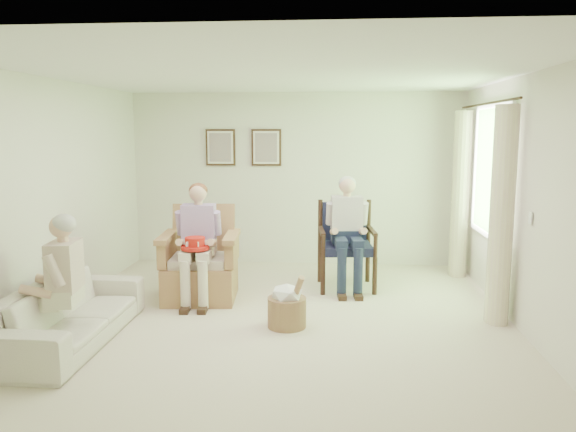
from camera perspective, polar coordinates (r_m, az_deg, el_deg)
The scene contains 19 objects.
floor at distance 6.12m, azimuth -1.01°, elevation -10.76°, with size 5.50×5.50×0.00m, color beige.
back_wall at distance 8.54m, azimuth 0.83°, elevation 3.75°, with size 5.00×0.04×2.60m, color silver.
front_wall at distance 3.13m, azimuth -6.17°, elevation -5.02°, with size 5.00×0.04×2.60m, color silver.
left_wall at distance 6.56m, azimuth -23.34°, elevation 1.52°, with size 0.04×5.50×2.60m, color silver.
right_wall at distance 6.09m, azimuth 23.05°, elevation 1.04°, with size 0.04×5.50×2.60m, color silver.
ceiling at distance 5.79m, azimuth -1.08°, elevation 14.26°, with size 5.00×5.50×0.02m, color white.
window at distance 7.20m, azimuth 19.96°, elevation 4.57°, with size 0.13×2.50×1.63m.
curtain_left at distance 6.27m, azimuth 20.87°, elevation -0.02°, with size 0.34×0.34×2.30m, color beige.
curtain_right at distance 8.16m, azimuth 17.11°, elevation 2.07°, with size 0.34×0.34×2.30m, color beige.
framed_print_left at distance 8.63m, azimuth -6.88°, elevation 6.94°, with size 0.45×0.05×0.55m.
framed_print_right at distance 8.52m, azimuth -2.22°, elevation 6.97°, with size 0.45×0.05×0.55m.
wicker_armchair at distance 6.96m, azimuth -8.81°, elevation -5.39°, with size 0.88×0.87×1.12m.
wood_armchair at distance 7.38m, azimuth 5.96°, elevation -2.59°, with size 0.71×0.67×1.09m.
sofa at distance 5.90m, azimuth -21.23°, elevation -9.14°, with size 0.78×2.00×0.58m, color beige.
person_wicker at distance 6.72m, azimuth -9.20°, elevation -1.84°, with size 0.40×0.62×1.39m.
person_dark at distance 7.16m, azimuth 6.02°, elevation -0.87°, with size 0.40×0.63×1.43m.
person_sofa at distance 5.63m, azimuth -22.29°, elevation -5.66°, with size 0.42×0.62×1.25m.
red_hat at distance 6.54m, azimuth -9.42°, elevation -2.87°, with size 0.32×0.32×0.14m.
hatbox at distance 5.92m, azimuth -0.10°, elevation -9.08°, with size 0.50×0.50×0.59m.
Camera 1 is at (0.59, -5.74, 2.04)m, focal length 35.00 mm.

